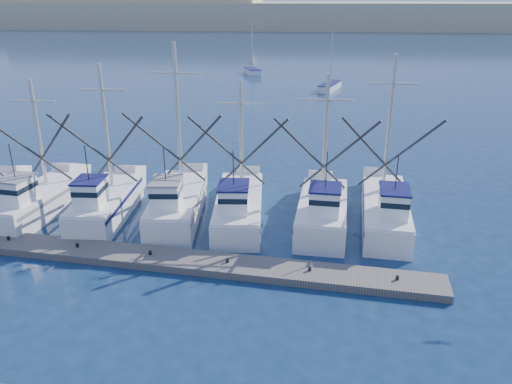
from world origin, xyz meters
TOP-DOWN VIEW (x-y plane):
  - ground at (0.00, 0.00)m, footprint 500.00×500.00m
  - floating_dock at (-7.27, 5.56)m, footprint 28.71×4.94m
  - dune_ridge at (0.00, 210.00)m, footprint 360.00×60.00m
  - trawler_fleet at (-6.52, 10.47)m, footprint 28.21×8.86m
  - sailboat_near at (3.83, 56.04)m, footprint 3.62×6.68m
  - sailboat_far at (-8.73, 70.32)m, footprint 3.45×5.19m

SIDE VIEW (x-z plane):
  - ground at x=0.00m, z-range 0.00..0.00m
  - floating_dock at x=-7.27m, z-range 0.00..0.38m
  - sailboat_near at x=3.83m, z-range -3.56..4.54m
  - sailboat_far at x=-8.73m, z-range -3.55..4.55m
  - trawler_fleet at x=-6.52m, z-range -4.07..6.03m
  - dune_ridge at x=0.00m, z-range 0.00..10.00m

